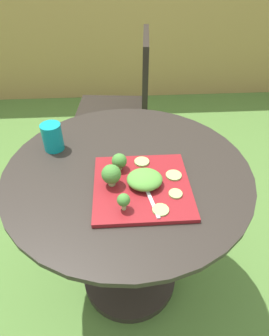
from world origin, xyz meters
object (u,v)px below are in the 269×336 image
patio_chair (126,100)px  drinking_glass (53,138)px  fork (149,195)px  salad_plate (142,186)px

patio_chair → drinking_glass: 0.81m
patio_chair → fork: bearing=-88.4°
drinking_glass → fork: drinking_glass is taller
salad_plate → drinking_glass: size_ratio=2.96×
drinking_glass → fork: size_ratio=0.65×
patio_chair → fork: patio_chair is taller
patio_chair → salad_plate: size_ratio=3.04×
salad_plate → fork: size_ratio=1.92×
drinking_glass → fork: bearing=-41.0°
patio_chair → salad_plate: bearing=-89.3°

